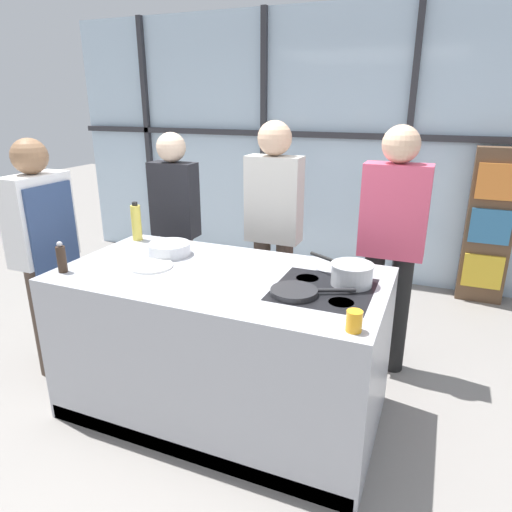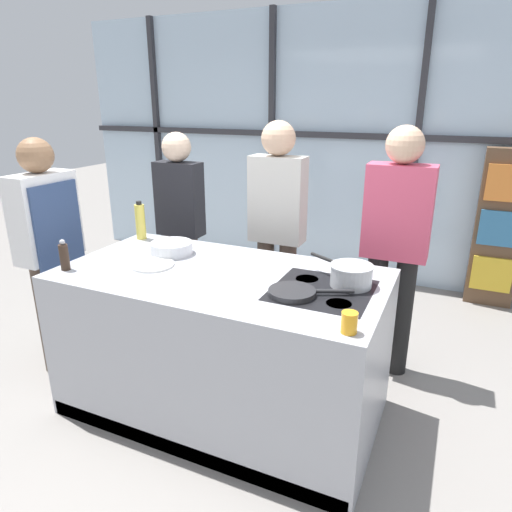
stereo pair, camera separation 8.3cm
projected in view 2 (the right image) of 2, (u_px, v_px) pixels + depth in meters
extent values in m
plane|color=gray|center=(224.00, 406.00, 2.98)|extent=(18.00, 18.00, 0.00)
cube|color=silver|center=(340.00, 149.00, 4.82)|extent=(6.40, 0.04, 2.80)
cube|color=#2D2D33|center=(340.00, 135.00, 4.73)|extent=(6.40, 0.06, 0.06)
cube|color=#2D2D33|center=(158.00, 141.00, 5.68)|extent=(0.06, 0.06, 2.80)
cube|color=#2D2D33|center=(272.00, 146.00, 5.08)|extent=(0.06, 0.06, 2.80)
cube|color=#2D2D33|center=(416.00, 153.00, 4.48)|extent=(0.06, 0.06, 2.80)
cube|color=brown|center=(499.00, 229.00, 4.26)|extent=(0.42, 0.16, 1.49)
cube|color=gold|center=(492.00, 274.00, 4.31)|extent=(0.35, 0.03, 0.33)
cube|color=teal|center=(500.00, 229.00, 4.17)|extent=(0.35, 0.03, 0.33)
cube|color=orange|center=(508.00, 183.00, 4.03)|extent=(0.35, 0.03, 0.33)
cube|color=#A8AAB2|center=(222.00, 343.00, 2.82)|extent=(1.91, 1.00, 0.93)
cube|color=black|center=(322.00, 291.00, 2.43)|extent=(0.52, 0.52, 0.01)
cube|color=black|center=(182.00, 449.00, 2.54)|extent=(1.87, 0.03, 0.10)
cylinder|color=#38383D|center=(292.00, 296.00, 2.37)|extent=(0.13, 0.13, 0.01)
cylinder|color=#38383D|center=(339.00, 304.00, 2.28)|extent=(0.13, 0.13, 0.01)
cylinder|color=#38383D|center=(307.00, 279.00, 2.59)|extent=(0.13, 0.13, 0.01)
cylinder|color=#38383D|center=(350.00, 286.00, 2.49)|extent=(0.13, 0.13, 0.01)
cylinder|color=#47382D|center=(70.00, 306.00, 3.45)|extent=(0.15, 0.15, 0.83)
cylinder|color=#47382D|center=(49.00, 317.00, 3.27)|extent=(0.15, 0.15, 0.83)
cube|color=white|center=(45.00, 217.00, 3.12)|extent=(0.20, 0.45, 0.60)
sphere|color=#8C6647|center=(35.00, 155.00, 2.99)|extent=(0.23, 0.23, 0.23)
cube|color=navy|center=(62.00, 249.00, 3.15)|extent=(0.02, 0.39, 0.91)
cylinder|color=#47382D|center=(192.00, 282.00, 3.91)|extent=(0.12, 0.12, 0.83)
cylinder|color=#47382D|center=(175.00, 279.00, 3.98)|extent=(0.12, 0.12, 0.83)
cube|color=#232328|center=(179.00, 199.00, 3.71)|extent=(0.38, 0.17, 0.60)
sphere|color=beige|center=(176.00, 147.00, 3.58)|extent=(0.23, 0.23, 0.23)
cylinder|color=#47382D|center=(287.00, 296.00, 3.57)|extent=(0.13, 0.13, 0.88)
cylinder|color=#47382D|center=(265.00, 292.00, 3.64)|extent=(0.13, 0.13, 0.88)
cube|color=beige|center=(278.00, 200.00, 3.35)|extent=(0.41, 0.18, 0.63)
sphere|color=#D8AD8C|center=(278.00, 138.00, 3.21)|extent=(0.25, 0.25, 0.25)
cylinder|color=black|center=(401.00, 317.00, 3.23)|extent=(0.14, 0.14, 0.87)
cylinder|color=black|center=(374.00, 312.00, 3.30)|extent=(0.14, 0.14, 0.87)
cube|color=#DB4C6B|center=(398.00, 212.00, 3.02)|extent=(0.43, 0.20, 0.63)
sphere|color=#D8AD8C|center=(405.00, 145.00, 2.88)|extent=(0.24, 0.24, 0.24)
cylinder|color=#232326|center=(292.00, 292.00, 2.37)|extent=(0.25, 0.25, 0.03)
cylinder|color=#B26B2D|center=(292.00, 290.00, 2.36)|extent=(0.19, 0.19, 0.01)
cylinder|color=#232326|center=(335.00, 291.00, 2.36)|extent=(0.19, 0.10, 0.02)
cylinder|color=silver|center=(351.00, 275.00, 2.47)|extent=(0.22, 0.22, 0.12)
cylinder|color=silver|center=(352.00, 266.00, 2.45)|extent=(0.23, 0.23, 0.01)
cylinder|color=black|center=(324.00, 258.00, 2.62)|extent=(0.19, 0.12, 0.02)
cylinder|color=white|center=(152.00, 265.00, 2.78)|extent=(0.26, 0.26, 0.01)
cylinder|color=silver|center=(172.00, 248.00, 2.99)|extent=(0.27, 0.27, 0.08)
cylinder|color=#4C4C51|center=(171.00, 243.00, 2.98)|extent=(0.22, 0.22, 0.01)
cylinder|color=#E0CC4C|center=(140.00, 222.00, 3.29)|extent=(0.07, 0.07, 0.25)
cylinder|color=black|center=(139.00, 203.00, 3.24)|extent=(0.04, 0.04, 0.02)
cylinder|color=#332319|center=(64.00, 257.00, 2.70)|extent=(0.05, 0.05, 0.16)
sphere|color=#B2B2B7|center=(62.00, 242.00, 2.67)|extent=(0.03, 0.03, 0.03)
cylinder|color=orange|center=(349.00, 323.00, 1.97)|extent=(0.07, 0.07, 0.10)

